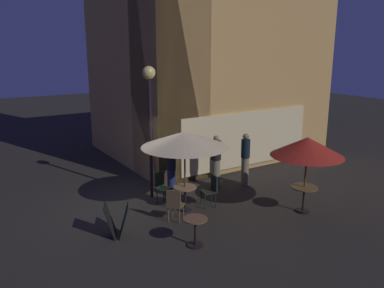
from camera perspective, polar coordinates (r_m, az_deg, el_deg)
name	(u,v)px	position (r m, az deg, el deg)	size (l,w,h in m)	color
ground_plane	(130,205)	(12.28, -8.96, -8.75)	(60.00, 60.00, 0.00)	#2A2620
cafe_building	(195,41)	(16.06, 0.41, 14.81)	(8.56, 7.14, 9.90)	tan
street_lamp_near_corner	(149,99)	(12.03, -6.21, 6.59)	(0.40, 0.40, 4.15)	black
menu_sandwich_board	(117,220)	(10.28, -10.82, -10.83)	(0.80, 0.76, 0.85)	black
cafe_table_0	(185,194)	(11.60, -1.03, -7.23)	(0.69, 0.69, 0.72)	black
cafe_table_1	(304,193)	(11.89, 15.98, -6.89)	(0.78, 0.78, 0.78)	black
cafe_table_2	(195,228)	(9.64, 0.47, -12.09)	(0.60, 0.60, 0.72)	black
patio_umbrella_0	(185,139)	(11.12, -1.07, 0.68)	(2.51, 2.51, 2.39)	black
patio_umbrella_1	(307,147)	(11.49, 16.44, -0.42)	(2.06, 2.06, 2.25)	black
cafe_chair_0	(175,203)	(10.84, -2.54, -8.56)	(0.57, 0.57, 0.94)	brown
cafe_chair_1	(211,188)	(11.86, 2.83, -6.39)	(0.49, 0.49, 0.97)	black
cafe_chair_2	(162,185)	(12.08, -4.41, -5.97)	(0.53, 0.53, 0.99)	black
patron_standing_0	(216,161)	(13.38, 3.48, -2.51)	(0.35, 0.35, 1.82)	#77725A
patron_standing_1	(245,159)	(13.67, 7.75, -2.13)	(0.31, 0.31, 1.84)	#7D7354
patron_standing_2	(171,169)	(12.58, -3.04, -3.66)	(0.31, 0.31, 1.76)	navy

